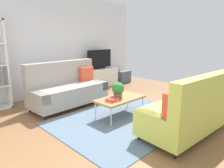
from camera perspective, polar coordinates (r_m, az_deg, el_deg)
ground_plane at (r=4.40m, az=2.59°, el=-9.45°), size 7.68×7.68×0.00m
wall_far at (r=6.32m, az=-16.58°, el=10.36°), size 6.40×0.12×2.90m
area_rug at (r=4.32m, az=3.78°, el=-9.85°), size 2.90×2.20×0.01m
couch_beige at (r=5.16m, az=-12.32°, el=-1.22°), size 1.93×0.90×1.10m
couch_green at (r=3.81m, az=21.25°, el=-6.82°), size 1.96×0.98×1.10m
coffee_table at (r=4.35m, az=2.31°, el=-4.25°), size 1.10×0.56×0.42m
tv_console at (r=7.05m, az=-3.54°, el=1.82°), size 1.40×0.44×0.64m
tv at (r=6.94m, az=-3.50°, el=6.93°), size 1.00×0.20×0.64m
storage_trunk at (r=7.76m, az=3.09°, el=2.10°), size 0.52×0.40×0.44m
potted_plant at (r=4.26m, az=1.69°, el=-1.55°), size 0.26×0.26×0.35m
table_book_0 at (r=4.11m, az=0.09°, el=-4.59°), size 0.25×0.19×0.04m
table_book_1 at (r=4.11m, az=0.09°, el=-4.18°), size 0.27×0.23×0.03m
vase_0 at (r=6.66m, az=-7.64°, el=4.60°), size 0.14×0.14×0.17m
bottle_0 at (r=6.71m, az=-5.84°, el=4.63°), size 0.06×0.06×0.15m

